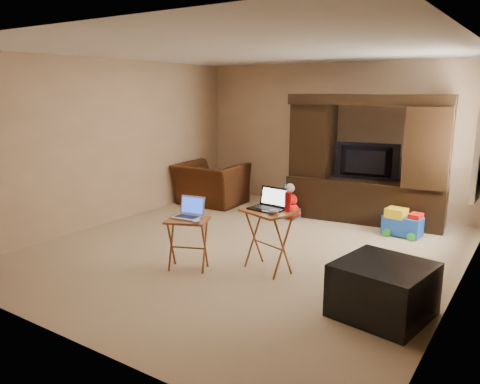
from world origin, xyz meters
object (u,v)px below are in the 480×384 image
Objects in this scene: entertainment_center at (366,159)px; tray_table_left at (188,244)px; push_toy at (403,222)px; laptop_left at (187,208)px; child_rocker at (289,201)px; laptop_right at (266,199)px; mouse_right at (273,212)px; plush_toy at (291,207)px; television at (365,162)px; mouse_left at (197,221)px; water_bottle at (288,202)px; tray_table_right at (268,241)px; ottoman at (383,290)px; recliner at (211,184)px.

entertainment_center reaches higher than tray_table_left.
laptop_left reaches higher than push_toy.
child_rocker is 2.70m from tray_table_left.
mouse_right is at bearing -33.17° from laptop_right.
entertainment_center is at bearing 152.67° from push_toy.
push_toy is (1.72, 0.11, -0.01)m from plush_toy.
television reaches higher than child_rocker.
television is 3.24m from laptop_left.
entertainment_center is 19.80× the size of mouse_left.
mouse_left is (-1.55, -2.73, 0.43)m from push_toy.
plush_toy is 2.31m from water_bottle.
ottoman is at bearing 3.43° from tray_table_right.
entertainment_center is at bearing 50.30° from tray_table_left.
child_rocker is 1.84m from push_toy.
tray_table_left is at bearing -150.94° from water_bottle.
recliner is 9.33× the size of mouse_left.
child_rocker is 1.69× the size of laptop_left.
tray_table_left is (0.11, -2.69, 0.03)m from child_rocker.
child_rocker is 2.60m from mouse_right.
laptop_left is at bearing -152.97° from water_bottle.
recliner is 2.14× the size of child_rocker.
entertainment_center reaches higher than mouse_left.
child_rocker is 2.40m from tray_table_right.
recliner reaches higher than ottoman.
television is 1.41× the size of tray_table_right.
push_toy is at bearing 48.10° from laptop_left.
recliner is 3.18m from tray_table_left.
television is 2.62m from laptop_right.
tray_table_left is (-0.01, -2.55, 0.09)m from plush_toy.
recliner is 1.59m from child_rocker.
ottoman is 1.43m from water_bottle.
push_toy is 1.70× the size of laptop_left.
laptop_left is (-1.77, -2.63, 0.52)m from push_toy.
laptop_left is at bearing -114.41° from entertainment_center.
ottoman is 2.08m from mouse_left.
recliner is 3.53m from mouse_right.
television reaches higher than ottoman.
entertainment_center is at bearing 91.03° from laptop_right.
tray_table_right is 0.51m from water_bottle.
recliner is 1.46× the size of ottoman.
tray_table_left is (-2.22, -0.10, 0.05)m from ottoman.
ottoman is 6.39× the size of mouse_left.
water_bottle is at bearing 19.02° from laptop_left.
recliner reaches higher than mouse_left.
push_toy is 2.39m from tray_table_right.
mouse_left is (-2.03, -0.17, 0.38)m from ottoman.
laptop_left is (1.67, -2.66, 0.35)m from recliner.
tray_table_right is at bearing -20.26° from laptop_right.
mouse_right reaches higher than tray_table_right.
laptop_right is at bearing 11.06° from tray_table_left.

